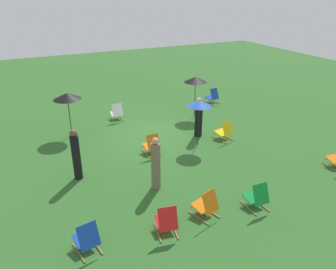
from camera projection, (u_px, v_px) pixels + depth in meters
ground_plane at (156, 135)px, 14.01m from camera, size 40.00×40.00×0.00m
deckchair_1 at (167, 221)px, 8.29m from camera, size 0.62×0.84×0.83m
deckchair_2 at (117, 113)px, 15.42m from camera, size 0.53×0.79×0.83m
deckchair_3 at (212, 97)px, 17.65m from camera, size 0.62×0.84×0.83m
deckchair_4 at (225, 131)px, 13.43m from camera, size 0.62×0.84×0.83m
deckchair_5 at (257, 197)px, 9.25m from camera, size 0.48×0.76×0.83m
deckchair_6 at (152, 145)px, 12.27m from camera, size 0.50×0.77×0.83m
deckchair_7 at (206, 205)px, 8.90m from camera, size 0.67×0.86×0.83m
deckchair_8 at (87, 239)px, 7.72m from camera, size 0.61×0.83×0.83m
umbrella_0 at (196, 80)px, 15.39m from camera, size 1.08×1.08×1.91m
umbrella_1 at (200, 104)px, 12.43m from camera, size 0.92×0.92×1.84m
umbrella_2 at (67, 96)px, 13.31m from camera, size 1.14×1.14×1.85m
person_0 at (199, 118)px, 13.61m from camera, size 0.44×0.44×1.67m
person_1 at (76, 155)px, 10.52m from camera, size 0.31×0.31×1.74m
person_2 at (156, 165)px, 10.03m from camera, size 0.39×0.39×1.71m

